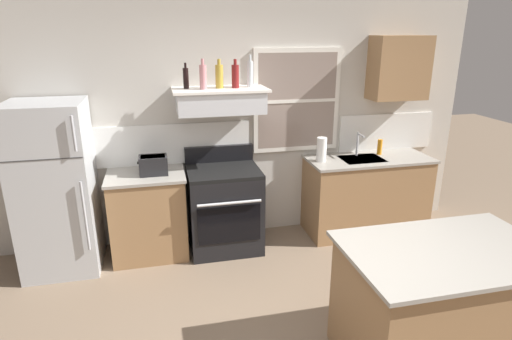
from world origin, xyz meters
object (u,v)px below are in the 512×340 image
object	(u,v)px
bottle_champagne_gold_foil	(219,76)
bottle_red_label_wine	(235,76)
paper_towel_roll	(322,149)
kitchen_island	(440,306)
refrigerator	(56,189)
stove_range	(224,208)
bottle_rose_pink	(203,77)
bottle_balsamic_dark	(186,78)
toaster	(153,165)
dish_soap_bottle	(380,147)
bottle_clear_tall	(250,73)

from	to	relation	value
bottle_champagne_gold_foil	bottle_red_label_wine	size ratio (longest dim) A/B	1.01
paper_towel_roll	kitchen_island	size ratio (longest dim) A/B	0.19
refrigerator	bottle_red_label_wine	size ratio (longest dim) A/B	5.90
stove_range	kitchen_island	bearing A→B (deg)	-59.39
bottle_rose_pink	paper_towel_roll	xyz separation A→B (m)	(1.28, -0.01, -0.82)
bottle_balsamic_dark	bottle_red_label_wine	distance (m)	0.50
bottle_balsamic_dark	bottle_rose_pink	size ratio (longest dim) A/B	0.85
toaster	paper_towel_roll	size ratio (longest dim) A/B	1.10
stove_range	bottle_balsamic_dark	xyz separation A→B (m)	(-0.33, 0.15, 1.39)
toaster	paper_towel_roll	bearing A→B (deg)	1.02
bottle_rose_pink	paper_towel_roll	distance (m)	1.53
toaster	paper_towel_roll	distance (m)	1.82
bottle_balsamic_dark	dish_soap_bottle	size ratio (longest dim) A/B	1.41
bottle_clear_tall	kitchen_island	xyz separation A→B (m)	(0.89, -2.17, -1.42)
paper_towel_roll	kitchen_island	xyz separation A→B (m)	(0.10, -2.09, -0.59)
bottle_red_label_wine	dish_soap_bottle	bearing A→B (deg)	1.84
paper_towel_roll	bottle_clear_tall	bearing A→B (deg)	173.95
bottle_balsamic_dark	kitchen_island	distance (m)	3.03
refrigerator	paper_towel_roll	bearing A→B (deg)	1.25
bottle_red_label_wine	paper_towel_roll	xyz separation A→B (m)	(0.95, -0.04, -0.82)
toaster	bottle_balsamic_dark	size ratio (longest dim) A/B	1.17
toaster	bottle_clear_tall	xyz separation A→B (m)	(1.03, 0.12, 0.87)
bottle_champagne_gold_foil	toaster	bearing A→B (deg)	-172.43
bottle_red_label_wine	bottle_balsamic_dark	bearing A→B (deg)	172.22
bottle_clear_tall	dish_soap_bottle	distance (m)	1.79
bottle_red_label_wine	bottle_rose_pink	bearing A→B (deg)	-173.90
bottle_red_label_wine	kitchen_island	distance (m)	2.76
toaster	stove_range	bearing A→B (deg)	-0.39
toaster	dish_soap_bottle	distance (m)	2.60
paper_towel_roll	dish_soap_bottle	world-z (taller)	paper_towel_roll
refrigerator	bottle_rose_pink	xyz separation A→B (m)	(1.48, 0.07, 1.03)
stove_range	bottle_clear_tall	distance (m)	1.46
toaster	bottle_rose_pink	size ratio (longest dim) A/B	1.00
dish_soap_bottle	kitchen_island	size ratio (longest dim) A/B	0.13
refrigerator	bottle_rose_pink	bearing A→B (deg)	2.70
toaster	bottle_champagne_gold_foil	bearing A→B (deg)	7.57
refrigerator	bottle_champagne_gold_foil	world-z (taller)	bottle_champagne_gold_foil
bottle_champagne_gold_foil	bottle_clear_tall	world-z (taller)	bottle_clear_tall
dish_soap_bottle	kitchen_island	world-z (taller)	dish_soap_bottle
bottle_champagne_gold_foil	bottle_red_label_wine	bearing A→B (deg)	-6.09
bottle_balsamic_dark	paper_towel_roll	size ratio (longest dim) A/B	0.94
toaster	bottle_clear_tall	bearing A→B (deg)	6.43
bottle_rose_pink	stove_range	bearing A→B (deg)	-15.36
kitchen_island	bottle_clear_tall	bearing A→B (deg)	112.32
bottle_balsamic_dark	bottle_red_label_wine	bearing A→B (deg)	-7.78
bottle_rose_pink	kitchen_island	xyz separation A→B (m)	(1.38, -2.09, -1.41)
bottle_rose_pink	bottle_red_label_wine	size ratio (longest dim) A/B	1.04
toaster	paper_towel_roll	world-z (taller)	paper_towel_roll
paper_towel_roll	bottle_champagne_gold_foil	bearing A→B (deg)	176.82
stove_range	bottle_clear_tall	bearing A→B (deg)	20.67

